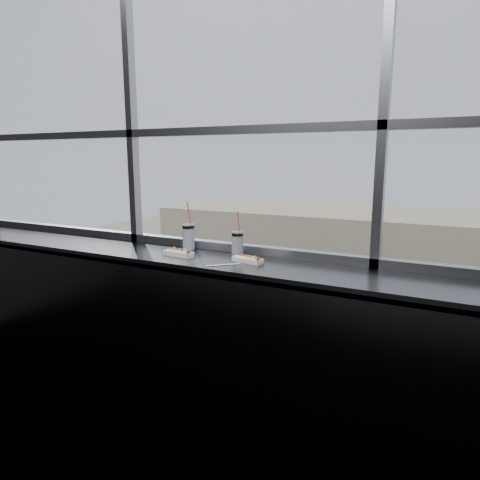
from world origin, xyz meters
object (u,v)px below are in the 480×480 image
at_px(hotdog_tray_right, 248,259).
at_px(wrapper, 177,252).
at_px(soda_cup_right, 237,242).
at_px(pedestrian_a, 330,312).
at_px(car_near_c, 439,434).
at_px(loose_straw, 223,265).
at_px(hotdog_tray_left, 179,253).
at_px(soda_cup_left, 189,235).
at_px(car_far_a, 278,325).
at_px(tree_left, 312,279).
at_px(pedestrian_b, 384,319).
at_px(car_near_a, 171,360).
at_px(tree_center, 422,303).

xyz_separation_m(hotdog_tray_right, wrapper, (-0.58, -0.00, -0.01)).
xyz_separation_m(soda_cup_right, wrapper, (-0.42, -0.16, -0.08)).
distance_m(wrapper, pedestrian_a, 31.60).
bearing_deg(hotdog_tray_right, pedestrian_a, 114.51).
height_order(soda_cup_right, car_near_c, soda_cup_right).
bearing_deg(loose_straw, pedestrian_a, 60.09).
distance_m(hotdog_tray_right, pedestrian_a, 31.72).
bearing_deg(car_near_c, wrapper, 177.52).
height_order(hotdog_tray_left, soda_cup_left, soda_cup_left).
height_order(car_far_a, tree_left, tree_left).
bearing_deg(soda_cup_left, pedestrian_b, 94.84).
relative_size(soda_cup_right, tree_left, 0.06).
xyz_separation_m(soda_cup_left, car_near_c, (1.92, 16.10, -11.23)).
bearing_deg(car_near_a, pedestrian_a, -25.20).
bearing_deg(loose_straw, tree_center, 47.33).
bearing_deg(hotdog_tray_left, pedestrian_a, 109.31).
bearing_deg(car_near_c, tree_center, 12.69).
xyz_separation_m(hotdog_tray_right, pedestrian_a, (-7.08, 28.86, -11.11)).
bearing_deg(car_near_c, pedestrian_b, 22.88).
xyz_separation_m(hotdog_tray_right, soda_cup_right, (-0.16, 0.16, 0.07)).
bearing_deg(car_near_c, loose_straw, 179.22).
relative_size(hotdog_tray_left, wrapper, 2.52).
xyz_separation_m(soda_cup_left, soda_cup_right, (0.44, -0.02, -0.01)).
bearing_deg(hotdog_tray_right, tree_center, 101.70).
bearing_deg(tree_left, hotdog_tray_right, -73.43).
bearing_deg(pedestrian_b, loose_straw, 95.75).
bearing_deg(pedestrian_b, wrapper, 94.86).
height_order(car_near_a, tree_left, tree_left).
bearing_deg(loose_straw, hotdog_tray_right, 11.04).
height_order(soda_cup_left, car_near_a, soda_cup_left).
xyz_separation_m(car_near_c, car_far_a, (-10.87, 8.00, 0.16)).
bearing_deg(pedestrian_b, car_far_a, 37.33).
bearing_deg(soda_cup_right, pedestrian_b, 95.70).
distance_m(car_near_c, tree_center, 12.29).
xyz_separation_m(soda_cup_right, car_near_a, (-12.90, 16.12, -11.04)).
bearing_deg(hotdog_tray_right, pedestrian_b, 106.72).
distance_m(car_near_a, pedestrian_b, 16.35).
bearing_deg(hotdog_tray_right, car_near_c, 96.11).
relative_size(hotdog_tray_left, hotdog_tray_right, 1.08).
relative_size(soda_cup_left, pedestrian_b, 0.20).
relative_size(hotdog_tray_right, wrapper, 2.34).
relative_size(soda_cup_right, tree_center, 0.08).
height_order(car_near_a, car_far_a, car_near_a).
bearing_deg(soda_cup_left, tree_left, 105.54).
relative_size(car_far_a, tree_left, 1.21).
relative_size(hotdog_tray_right, tree_center, 0.05).
height_order(car_near_c, pedestrian_b, pedestrian_b).
bearing_deg(loose_straw, car_near_a, 84.83).
distance_m(hotdog_tray_right, wrapper, 0.58).
distance_m(wrapper, tree_left, 30.55).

